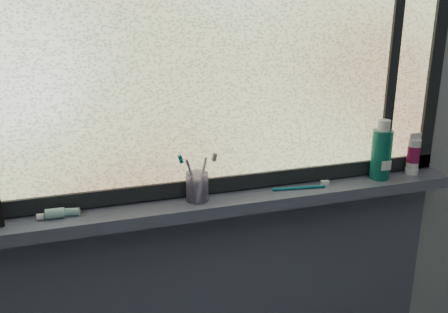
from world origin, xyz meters
TOP-DOWN VIEW (x-y plane):
  - wall_back at (0.00, 1.30)m, footprint 3.00×0.01m
  - windowsill at (0.00, 1.23)m, footprint 1.62×0.14m
  - window_pane at (0.00, 1.28)m, footprint 1.50×0.01m
  - frame_bottom at (0.00, 1.28)m, footprint 1.60×0.03m
  - frame_right at (0.78, 1.28)m, footprint 0.05×0.03m
  - frame_mullion at (0.60, 1.28)m, footprint 0.03×0.03m
  - toothpaste_tube at (-0.52, 1.23)m, footprint 0.17×0.06m
  - toothbrush_cup at (-0.11, 1.23)m, footprint 0.07×0.07m
  - toothbrush_lying at (0.24, 1.22)m, footprint 0.23×0.05m
  - mouthwash_bottle at (0.56, 1.23)m, footprint 0.08×0.08m
  - cream_tube at (0.70, 1.23)m, footprint 0.06×0.06m

SIDE VIEW (x-z plane):
  - windowsill at x=0.00m, z-range 0.98..1.02m
  - toothbrush_lying at x=0.24m, z-range 1.02..1.04m
  - toothpaste_tube at x=-0.52m, z-range 1.02..1.05m
  - frame_bottom at x=0.00m, z-range 1.02..1.07m
  - toothbrush_cup at x=-0.11m, z-range 1.02..1.11m
  - cream_tube at x=0.70m, z-range 1.05..1.16m
  - mouthwash_bottle at x=0.56m, z-range 1.04..1.21m
  - wall_back at x=0.00m, z-range 0.00..2.50m
  - frame_right at x=0.78m, z-range 0.98..2.08m
  - window_pane at x=0.00m, z-range 1.03..2.03m
  - frame_mullion at x=0.60m, z-range 1.03..2.03m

